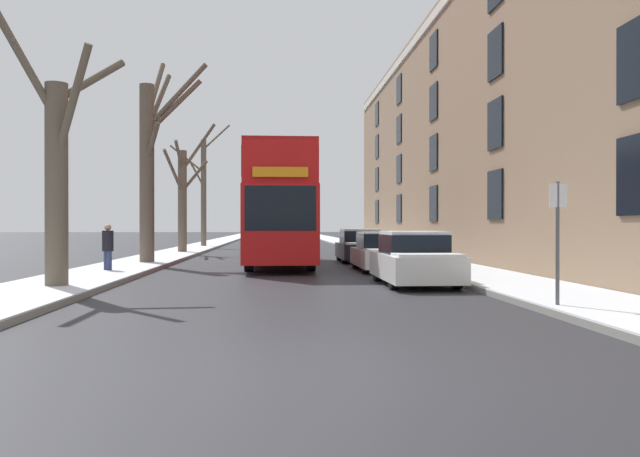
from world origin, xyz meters
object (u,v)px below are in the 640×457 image
at_px(parked_car_2, 360,247).
at_px(pedestrian_left_sidewalk, 108,247).
at_px(parked_car_1, 381,253).
at_px(bare_tree_left_0, 57,172).
at_px(bare_tree_left_1, 150,161).
at_px(double_decker_bus, 279,203).
at_px(parked_car_0, 414,260).
at_px(bare_tree_left_3, 203,189).
at_px(street_sign_post, 558,238).
at_px(bare_tree_left_2, 183,195).

relative_size(parked_car_2, pedestrian_left_sidewalk, 2.47).
bearing_deg(parked_car_1, bare_tree_left_0, -143.93).
relative_size(bare_tree_left_1, parked_car_2, 2.09).
bearing_deg(pedestrian_left_sidewalk, bare_tree_left_0, 136.69).
distance_m(double_decker_bus, parked_car_2, 4.66).
bearing_deg(bare_tree_left_1, double_decker_bus, -1.90).
bearing_deg(double_decker_bus, parked_car_0, -67.33).
height_order(parked_car_2, pedestrian_left_sidewalk, pedestrian_left_sidewalk).
xyz_separation_m(bare_tree_left_3, street_sign_post, (10.49, -35.15, -2.93)).
xyz_separation_m(bare_tree_left_0, parked_car_0, (9.05, 1.18, -2.25)).
height_order(double_decker_bus, street_sign_post, double_decker_bus).
height_order(parked_car_0, pedestrian_left_sidewalk, pedestrian_left_sidewalk).
bearing_deg(parked_car_2, parked_car_0, -90.00).
relative_size(bare_tree_left_3, street_sign_post, 3.86).
height_order(parked_car_2, street_sign_post, street_sign_post).
bearing_deg(double_decker_bus, street_sign_post, -70.72).
relative_size(bare_tree_left_1, parked_car_0, 2.09).
xyz_separation_m(bare_tree_left_2, parked_car_0, (8.97, -18.80, -2.66)).
bearing_deg(bare_tree_left_1, bare_tree_left_2, 90.96).
height_order(bare_tree_left_0, bare_tree_left_3, bare_tree_left_3).
xyz_separation_m(bare_tree_left_0, bare_tree_left_3, (-0.05, 30.67, 1.40)).
xyz_separation_m(bare_tree_left_0, parked_car_1, (9.05, 6.59, -2.28)).
height_order(bare_tree_left_0, pedestrian_left_sidewalk, bare_tree_left_0).
relative_size(bare_tree_left_1, double_decker_bus, 0.78).
height_order(bare_tree_left_0, parked_car_1, bare_tree_left_0).
height_order(bare_tree_left_2, pedestrian_left_sidewalk, bare_tree_left_2).
bearing_deg(bare_tree_left_1, parked_car_2, 13.46).
relative_size(bare_tree_left_3, double_decker_bus, 0.84).
height_order(bare_tree_left_2, parked_car_2, bare_tree_left_2).
xyz_separation_m(bare_tree_left_0, bare_tree_left_1, (0.24, 10.00, 1.32)).
height_order(bare_tree_left_3, parked_car_2, bare_tree_left_3).
xyz_separation_m(bare_tree_left_1, parked_car_0, (8.81, -8.82, -3.56)).
relative_size(bare_tree_left_0, bare_tree_left_3, 0.71).
xyz_separation_m(parked_car_0, street_sign_post, (1.39, -5.66, 0.72)).
height_order(bare_tree_left_0, street_sign_post, bare_tree_left_0).
distance_m(bare_tree_left_2, parked_car_2, 12.23).
xyz_separation_m(bare_tree_left_1, double_decker_bus, (5.19, -0.17, -1.70)).
bearing_deg(bare_tree_left_3, parked_car_0, -72.86).
relative_size(parked_car_2, street_sign_post, 1.71).
height_order(bare_tree_left_1, bare_tree_left_2, bare_tree_left_1).
relative_size(bare_tree_left_3, pedestrian_left_sidewalk, 5.59).
height_order(bare_tree_left_1, double_decker_bus, bare_tree_left_1).
xyz_separation_m(parked_car_1, pedestrian_left_sidewalk, (-9.26, -1.25, 0.27)).
bearing_deg(bare_tree_left_0, bare_tree_left_2, 89.79).
distance_m(double_decker_bus, parked_car_0, 9.55).
xyz_separation_m(double_decker_bus, pedestrian_left_sidewalk, (-5.65, -4.49, -1.62)).
height_order(double_decker_bus, parked_car_2, double_decker_bus).
bearing_deg(bare_tree_left_0, parked_car_0, 7.46).
bearing_deg(bare_tree_left_1, street_sign_post, -54.84).
xyz_separation_m(bare_tree_left_1, bare_tree_left_2, (-0.17, 9.98, -0.90)).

